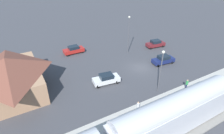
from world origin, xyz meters
TOP-DOWN VIEW (x-y plane):
  - ground_plane at (0.00, 0.00)m, footprint 200.00×200.00m
  - railway_track at (-14.00, 0.00)m, footprint 4.80×70.00m
  - platform at (-10.00, 0.00)m, footprint 3.20×46.00m
  - station_building at (4.00, 22.00)m, footprint 12.77×9.21m
  - pedestrian_on_platform at (-9.69, 7.95)m, footprint 0.36×0.36m
  - pedestrian_waiting_far at (-9.32, -1.85)m, footprint 0.36×0.36m
  - sedan_maroon at (6.32, -9.23)m, footprint 2.40×4.70m
  - sedan_red at (12.71, 9.03)m, footprint 1.87×4.51m
  - sedan_white at (-1.29, 8.25)m, footprint 2.40×4.70m
  - sedan_navy at (-0.81, -5.01)m, footprint 2.36×4.69m
  - light_pole_near_platform at (-7.20, 2.12)m, footprint 0.44×0.44m
  - light_pole_lot_center at (7.06, -1.74)m, footprint 0.44×0.44m

SIDE VIEW (x-z plane):
  - ground_plane at x=0.00m, z-range 0.00..0.00m
  - railway_track at x=-14.00m, z-range -0.06..0.24m
  - platform at x=-10.00m, z-range 0.00..0.30m
  - sedan_maroon at x=6.32m, z-range 0.01..1.75m
  - sedan_red at x=12.71m, z-range 0.01..1.75m
  - sedan_white at x=-1.29m, z-range 0.01..1.75m
  - sedan_navy at x=-0.81m, z-range 0.01..1.75m
  - pedestrian_on_platform at x=-9.69m, z-range 0.43..2.14m
  - pedestrian_waiting_far at x=-9.32m, z-range 0.43..2.14m
  - station_building at x=4.00m, z-range 0.11..6.02m
  - light_pole_near_platform at x=-7.20m, z-range 0.97..8.01m
  - light_pole_lot_center at x=7.06m, z-range 1.02..9.27m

